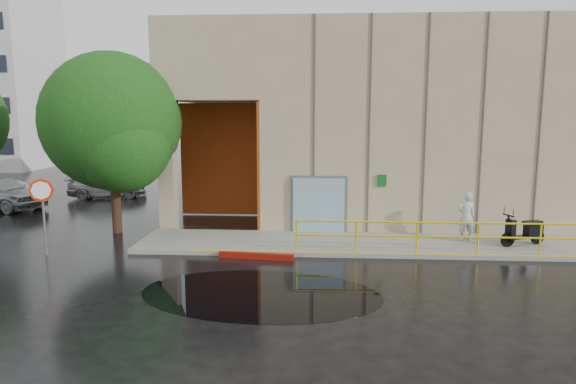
# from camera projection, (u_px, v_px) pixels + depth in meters

# --- Properties ---
(ground) EXTENTS (120.00, 120.00, 0.00)m
(ground) POSITION_uv_depth(u_px,v_px,m) (310.00, 290.00, 13.36)
(ground) COLOR black
(ground) RESTS_ON ground
(sidewalk) EXTENTS (20.00, 3.00, 0.15)m
(sidewalk) POSITION_uv_depth(u_px,v_px,m) (429.00, 245.00, 17.54)
(sidewalk) COLOR gray
(sidewalk) RESTS_ON ground
(building) EXTENTS (20.00, 10.17, 8.00)m
(building) POSITION_uv_depth(u_px,v_px,m) (428.00, 120.00, 23.22)
(building) COLOR tan
(building) RESTS_ON ground
(guardrail) EXTENTS (9.56, 0.06, 1.03)m
(guardrail) POSITION_uv_depth(u_px,v_px,m) (447.00, 237.00, 16.10)
(guardrail) COLOR yellow
(guardrail) RESTS_ON sidewalk
(person) EXTENTS (0.65, 0.46, 1.70)m
(person) POSITION_uv_depth(u_px,v_px,m) (466.00, 216.00, 17.75)
(person) COLOR silver
(person) RESTS_ON sidewalk
(scooter) EXTENTS (1.73, 1.08, 1.31)m
(scooter) POSITION_uv_depth(u_px,v_px,m) (524.00, 223.00, 17.09)
(scooter) COLOR black
(scooter) RESTS_ON sidewalk
(stop_sign) EXTENTS (0.69, 0.37, 2.50)m
(stop_sign) POSITION_uv_depth(u_px,v_px,m) (42.00, 199.00, 16.27)
(stop_sign) COLOR slate
(stop_sign) RESTS_ON ground
(red_curb) EXTENTS (2.41, 0.41, 0.18)m
(red_curb) POSITION_uv_depth(u_px,v_px,m) (256.00, 256.00, 16.15)
(red_curb) COLOR maroon
(red_curb) RESTS_ON ground
(puddle) EXTENTS (6.50, 4.34, 0.01)m
(puddle) POSITION_uv_depth(u_px,v_px,m) (261.00, 294.00, 13.07)
(puddle) COLOR black
(puddle) RESTS_ON ground
(car_a) EXTENTS (5.07, 3.38, 1.60)m
(car_a) POSITION_uv_depth(u_px,v_px,m) (0.00, 192.00, 24.26)
(car_a) COLOR #999CA0
(car_a) RESTS_ON ground
(car_c) EXTENTS (4.30, 2.38, 1.18)m
(car_c) POSITION_uv_depth(u_px,v_px,m) (107.00, 187.00, 27.54)
(car_c) COLOR #9FA1A6
(car_c) RESTS_ON ground
(tree_near) EXTENTS (5.11, 5.11, 6.78)m
(tree_near) POSITION_uv_depth(u_px,v_px,m) (114.00, 127.00, 18.88)
(tree_near) COLOR black
(tree_near) RESTS_ON ground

